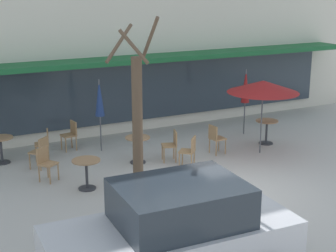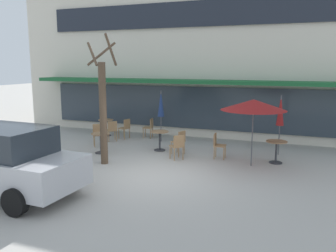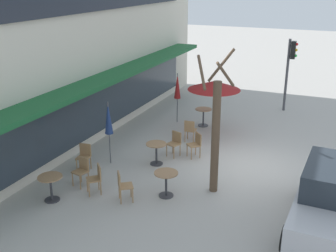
{
  "view_description": "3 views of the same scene",
  "coord_description": "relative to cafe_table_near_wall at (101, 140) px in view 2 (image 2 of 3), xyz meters",
  "views": [
    {
      "loc": [
        -6.55,
        -9.67,
        4.94
      ],
      "look_at": [
        0.06,
        3.23,
        0.88
      ],
      "focal_mm": 55.0,
      "sensor_mm": 36.0,
      "label": 1
    },
    {
      "loc": [
        4.15,
        -9.4,
        3.33
      ],
      "look_at": [
        -0.45,
        2.4,
        1.09
      ],
      "focal_mm": 38.0,
      "sensor_mm": 36.0,
      "label": 2
    },
    {
      "loc": [
        -12.97,
        -2.58,
        6.12
      ],
      "look_at": [
        0.38,
        3.15,
        0.9
      ],
      "focal_mm": 45.0,
      "sensor_mm": 36.0,
      "label": 3
    }
  ],
  "objects": [
    {
      "name": "cafe_table_near_wall",
      "position": [
        0.0,
        0.0,
        0.0
      ],
      "size": [
        0.7,
        0.7,
        0.76
      ],
      "color": "#333338",
      "rests_on": "ground"
    },
    {
      "name": "cafe_chair_1",
      "position": [
        2.82,
        0.89,
        0.01
      ],
      "size": [
        0.5,
        0.5,
        0.89
      ],
      "color": "#9E754C",
      "rests_on": "ground"
    },
    {
      "name": "ground_plane",
      "position": [
        2.93,
        -1.79,
        -0.52
      ],
      "size": [
        80.0,
        80.0,
        0.0
      ],
      "primitive_type": "plane",
      "color": "#ADA8A0"
    },
    {
      "name": "street_tree",
      "position": [
        0.87,
        -1.17,
        1.36
      ],
      "size": [
        1.08,
        1.15,
        4.25
      ],
      "color": "brown",
      "rests_on": "ground"
    },
    {
      "name": "parked_sedan",
      "position": [
        0.02,
        -4.58,
        0.36
      ],
      "size": [
        4.26,
        2.14,
        1.76
      ],
      "color": "#B7B7BC",
      "rests_on": "ground"
    },
    {
      "name": "cafe_chair_4",
      "position": [
        0.56,
        3.19,
        0.01
      ],
      "size": [
        0.45,
        0.45,
        0.89
      ],
      "color": "#9E754C",
      "rests_on": "ground"
    },
    {
      "name": "cafe_table_streetside",
      "position": [
        -1.53,
        2.92,
        0.0
      ],
      "size": [
        0.7,
        0.7,
        0.76
      ],
      "color": "#333338",
      "rests_on": "ground"
    },
    {
      "name": "patio_umbrella_corner_open",
      "position": [
        6.24,
        2.18,
        1.11
      ],
      "size": [
        0.28,
        0.28,
        2.2
      ],
      "color": "#4C4C51",
      "rests_on": "ground"
    },
    {
      "name": "cafe_chair_3",
      "position": [
        3.0,
        0.16,
        0.01
      ],
      "size": [
        0.57,
        0.57,
        0.89
      ],
      "color": "#9E754C",
      "rests_on": "ground"
    },
    {
      "name": "cafe_chair_0",
      "position": [
        4.27,
        0.85,
        0.01
      ],
      "size": [
        0.43,
        0.43,
        0.89
      ],
      "color": "#9E754C",
      "rests_on": "ground"
    },
    {
      "name": "building_facade",
      "position": [
        2.93,
        8.17,
        3.27
      ],
      "size": [
        19.65,
        9.1,
        7.57
      ],
      "color": "beige",
      "rests_on": "ground"
    },
    {
      "name": "cafe_chair_6",
      "position": [
        -0.37,
        2.65,
        0.01
      ],
      "size": [
        0.48,
        0.48,
        0.89
      ],
      "color": "#9E754C",
      "rests_on": "ground"
    },
    {
      "name": "cafe_table_mid_patio",
      "position": [
        6.25,
        0.98,
        0.0
      ],
      "size": [
        0.7,
        0.7,
        0.76
      ],
      "color": "#333338",
      "rests_on": "ground"
    },
    {
      "name": "cafe_table_by_tree",
      "position": [
        1.9,
        1.19,
        0.0
      ],
      "size": [
        0.7,
        0.7,
        0.76
      ],
      "color": "#333338",
      "rests_on": "ground"
    },
    {
      "name": "cafe_chair_5",
      "position": [
        -0.66,
        1.96,
        0.01
      ],
      "size": [
        0.57,
        0.57,
        0.89
      ],
      "color": "#9E754C",
      "rests_on": "ground"
    },
    {
      "name": "patio_umbrella_cream_folded",
      "position": [
        1.34,
        2.67,
        1.11
      ],
      "size": [
        0.28,
        0.28,
        2.2
      ],
      "color": "#4C4C51",
      "rests_on": "ground"
    },
    {
      "name": "patio_umbrella_green_folded",
      "position": [
        5.52,
        0.33,
        1.51
      ],
      "size": [
        2.1,
        2.1,
        2.2
      ],
      "color": "#4C4C51",
      "rests_on": "ground"
    },
    {
      "name": "cafe_chair_2",
      "position": [
        -0.75,
        1.01,
        0.01
      ],
      "size": [
        0.56,
        0.56,
        0.89
      ],
      "color": "#9E754C",
      "rests_on": "ground"
    }
  ]
}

